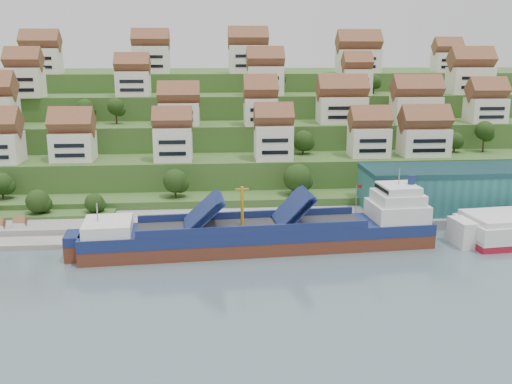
{
  "coord_description": "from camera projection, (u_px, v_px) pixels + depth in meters",
  "views": [
    {
      "loc": [
        -13.44,
        -107.81,
        38.28
      ],
      "look_at": [
        -3.57,
        14.0,
        8.0
      ],
      "focal_mm": 40.0,
      "sensor_mm": 36.0,
      "label": 1
    }
  ],
  "objects": [
    {
      "name": "hillside_village",
      "position": [
        250.0,
        97.0,
        168.35
      ],
      "size": [
        154.57,
        63.14,
        29.18
      ],
      "color": "white",
      "rests_on": "ground"
    },
    {
      "name": "pebble_beach",
      "position": [
        3.0,
        233.0,
        121.51
      ],
      "size": [
        45.0,
        20.0,
        1.0
      ],
      "primitive_type": "cube",
      "color": "gray",
      "rests_on": "ground"
    },
    {
      "name": "hillside",
      "position": [
        246.0,
        127.0,
        212.19
      ],
      "size": [
        260.0,
        128.0,
        31.0
      ],
      "color": "#2D4C1E",
      "rests_on": "ground"
    },
    {
      "name": "quay",
      "position": [
        358.0,
        218.0,
        130.38
      ],
      "size": [
        180.0,
        14.0,
        2.2
      ],
      "primitive_type": "cube",
      "color": "gray",
      "rests_on": "ground"
    },
    {
      "name": "flagpole",
      "position": [
        357.0,
        199.0,
        124.0
      ],
      "size": [
        1.28,
        0.16,
        8.0
      ],
      "color": "gray",
      "rests_on": "quay"
    },
    {
      "name": "warehouse",
      "position": [
        491.0,
        188.0,
        133.36
      ],
      "size": [
        60.0,
        15.0,
        10.0
      ],
      "primitive_type": "cube",
      "color": "#266766",
      "rests_on": "quay"
    },
    {
      "name": "cargo_ship",
      "position": [
        270.0,
        234.0,
        113.07
      ],
      "size": [
        69.6,
        15.65,
        15.19
      ],
      "rotation": [
        0.0,
        0.0,
        0.07
      ],
      "color": "#592A1B",
      "rests_on": "ground"
    },
    {
      "name": "ground",
      "position": [
        279.0,
        247.0,
        114.56
      ],
      "size": [
        300.0,
        300.0,
        0.0
      ],
      "primitive_type": "plane",
      "color": "slate",
      "rests_on": "ground"
    },
    {
      "name": "hillside_trees",
      "position": [
        225.0,
        140.0,
        150.47
      ],
      "size": [
        136.6,
        62.64,
        31.42
      ],
      "color": "#223D14",
      "rests_on": "ground"
    }
  ]
}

